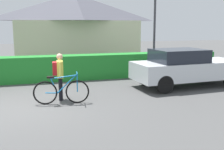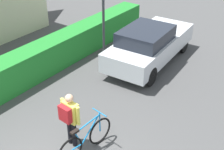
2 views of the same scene
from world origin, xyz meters
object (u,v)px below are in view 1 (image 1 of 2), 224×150
street_lamp (155,24)px  parked_car_near (186,67)px  person_rider (59,72)px  bicycle (61,91)px

street_lamp → parked_car_near: bearing=-69.1°
person_rider → street_lamp: (4.50, 2.36, 1.57)m
bicycle → street_lamp: (4.49, 2.84, 2.10)m
bicycle → person_rider: (-0.01, 0.48, 0.53)m
bicycle → street_lamp: 5.72m
parked_car_near → street_lamp: bearing=110.9°
parked_car_near → bicycle: parked_car_near is taller
person_rider → street_lamp: bearing=27.7°
parked_car_near → person_rider: 5.19m
parked_car_near → street_lamp: street_lamp is taller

